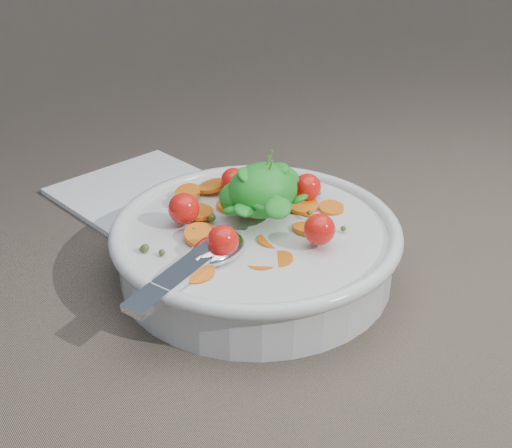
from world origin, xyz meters
TOP-DOWN VIEW (x-y plane):
  - ground at (0.00, 0.00)m, footprint 6.00×6.00m
  - bowl at (-0.01, -0.03)m, footprint 0.30×0.28m
  - napkin at (-0.02, 0.21)m, footprint 0.20×0.18m

SIDE VIEW (x-z plane):
  - ground at x=0.00m, z-range 0.00..0.00m
  - napkin at x=-0.02m, z-range 0.00..0.01m
  - bowl at x=-0.01m, z-range -0.03..0.09m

